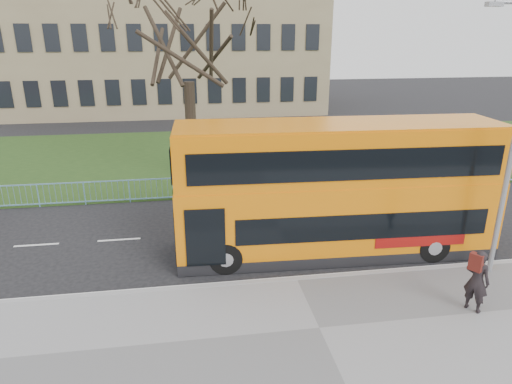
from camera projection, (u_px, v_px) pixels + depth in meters
ground at (286, 259)px, 15.98m from camera, size 120.00×120.00×0.00m
kerb at (297, 280)px, 14.51m from camera, size 80.00×0.20×0.14m
grass_verge at (239, 155)px, 29.29m from camera, size 80.00×15.40×0.08m
guard_railing at (257, 185)px, 21.94m from camera, size 40.00×0.12×1.10m
bare_tree at (188, 62)px, 22.84m from camera, size 8.37×8.37×11.96m
civic_building at (164, 36)px, 45.53m from camera, size 30.00×15.00×14.00m
yellow_bus at (336, 186)px, 15.77m from camera, size 11.11×3.02×4.62m
pedestrian at (477, 281)px, 12.59m from camera, size 0.74×0.80×1.84m
street_lamp at (512, 136)px, 13.46m from camera, size 1.74×0.28×8.20m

